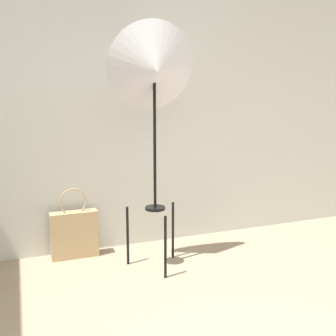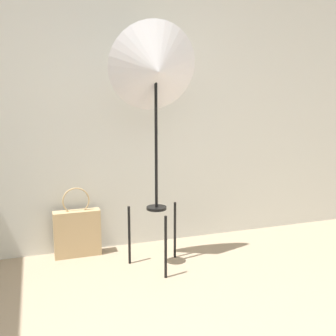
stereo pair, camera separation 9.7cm
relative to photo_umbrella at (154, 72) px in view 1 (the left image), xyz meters
name	(u,v)px [view 1 (the left image)]	position (x,y,z in m)	size (l,w,h in m)	color
wall_back	(97,95)	(-0.31, 0.54, -0.16)	(8.00, 0.05, 2.60)	beige
photo_umbrella	(154,72)	(0.00, 0.00, 0.00)	(0.66, 0.40, 1.81)	black
tote_bag	(74,233)	(-0.55, 0.40, -1.26)	(0.37, 0.11, 0.57)	tan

